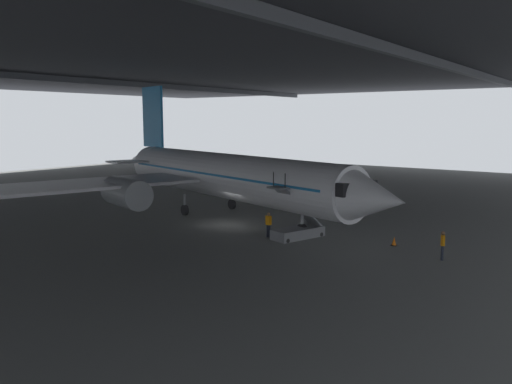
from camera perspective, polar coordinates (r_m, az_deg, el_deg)
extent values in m
plane|color=slate|center=(40.55, -2.24, -3.55)|extent=(110.00, 110.00, 0.00)
cube|color=#38383D|center=(49.79, -15.24, 14.40)|extent=(121.00, 99.00, 1.20)
cube|color=#4C4F54|center=(34.32, 12.77, 15.80)|extent=(115.50, 0.50, 0.70)
cube|color=#4C4F54|center=(63.32, -24.78, 11.62)|extent=(115.50, 0.50, 0.70)
cylinder|color=white|center=(43.03, -3.34, 1.81)|extent=(11.37, 27.93, 3.75)
cone|color=white|center=(31.47, 13.02, -0.69)|extent=(4.78, 5.35, 3.68)
cube|color=black|center=(32.94, 9.86, 0.60)|extent=(3.79, 3.41, 0.83)
cone|color=white|center=(56.59, -12.38, 3.51)|extent=(4.73, 6.66, 3.19)
cube|color=#1972B2|center=(54.29, -11.43, 8.19)|extent=(1.37, 4.00, 6.14)
cube|color=white|center=(54.77, -8.36, 3.67)|extent=(5.44, 4.28, 0.16)
cube|color=white|center=(52.40, -13.38, 3.34)|extent=(5.44, 4.28, 0.16)
cube|color=white|center=(52.54, 2.63, 2.53)|extent=(16.98, 10.91, 0.24)
cylinder|color=#9EA3A8|center=(49.85, 2.50, 1.48)|extent=(3.59, 5.33, 2.33)
cube|color=white|center=(42.67, -17.70, 0.88)|extent=(16.98, 10.91, 0.24)
cylinder|color=#9EA3A8|center=(41.56, -14.26, -0.09)|extent=(3.59, 5.33, 2.33)
cube|color=#1972B2|center=(43.00, -3.34, 2.18)|extent=(10.87, 25.99, 0.16)
cylinder|color=#9EA3A8|center=(36.10, 5.15, -3.00)|extent=(0.20, 0.20, 1.15)
cylinder|color=black|center=(36.26, 5.14, -4.24)|extent=(0.54, 0.95, 0.90)
cylinder|color=#9EA3A8|center=(46.94, -2.71, -0.41)|extent=(0.20, 0.20, 1.15)
cylinder|color=black|center=(47.07, -2.70, -1.37)|extent=(0.54, 0.95, 0.90)
cylinder|color=#9EA3A8|center=(44.32, -7.96, -0.98)|extent=(0.20, 0.20, 1.15)
cylinder|color=black|center=(44.45, -7.94, -2.00)|extent=(0.54, 0.95, 0.90)
cube|color=slate|center=(35.80, 4.69, -4.56)|extent=(4.10, 2.50, 0.70)
cube|color=slate|center=(35.45, 4.72, -1.67)|extent=(3.78, 2.24, 3.06)
cube|color=slate|center=(34.09, 2.59, 0.48)|extent=(1.42, 1.55, 0.12)
cylinder|color=black|center=(33.57, 3.26, 1.22)|extent=(0.06, 0.06, 1.00)
cylinder|color=black|center=(34.48, 1.95, 1.41)|extent=(0.06, 0.06, 1.00)
cylinder|color=black|center=(34.32, 3.54, -5.44)|extent=(0.32, 0.20, 0.30)
cylinder|color=black|center=(35.35, 2.03, -5.03)|extent=(0.32, 0.20, 0.30)
cylinder|color=black|center=(36.41, 7.26, -4.70)|extent=(0.32, 0.20, 0.30)
cylinder|color=black|center=(37.39, 5.74, -4.34)|extent=(0.32, 0.20, 0.30)
cylinder|color=#232838|center=(31.97, 20.03, -6.41)|extent=(0.14, 0.14, 0.87)
cylinder|color=#232838|center=(32.14, 20.01, -6.33)|extent=(0.14, 0.14, 0.87)
cube|color=orange|center=(31.88, 20.08, -5.08)|extent=(0.41, 0.33, 0.61)
cylinder|color=orange|center=(31.65, 20.12, -5.12)|extent=(0.09, 0.09, 0.58)
cylinder|color=orange|center=(32.10, 20.06, -4.94)|extent=(0.09, 0.09, 0.58)
sphere|color=brown|center=(31.79, 20.12, -4.32)|extent=(0.24, 0.24, 0.24)
cylinder|color=#232838|center=(35.89, 1.29, -4.35)|extent=(0.14, 0.14, 0.89)
cylinder|color=#232838|center=(35.77, 1.51, -4.39)|extent=(0.14, 0.14, 0.89)
cube|color=orange|center=(35.68, 1.40, -3.18)|extent=(0.25, 0.38, 0.63)
cylinder|color=orange|center=(35.82, 1.12, -3.08)|extent=(0.09, 0.09, 0.60)
cylinder|color=orange|center=(35.52, 1.69, -3.18)|extent=(0.09, 0.09, 0.60)
sphere|color=#8C6647|center=(35.59, 1.41, -2.47)|extent=(0.24, 0.24, 0.24)
cube|color=black|center=(34.80, 15.11, -5.74)|extent=(0.36, 0.36, 0.04)
cone|color=orange|center=(34.73, 15.13, -5.26)|extent=(0.30, 0.30, 0.56)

